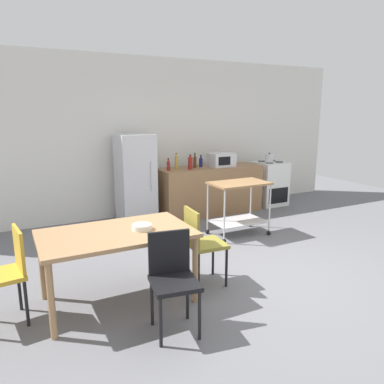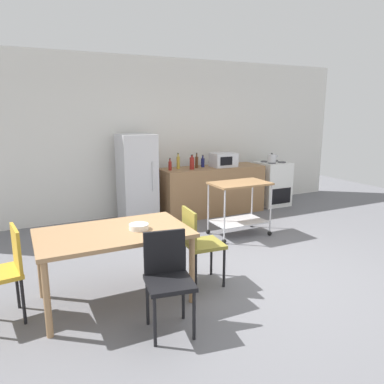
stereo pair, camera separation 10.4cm
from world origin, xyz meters
name	(u,v)px [view 1 (the left image)]	position (x,y,z in m)	size (l,w,h in m)	color
ground_plane	(252,273)	(0.00, 0.00, 0.00)	(12.00, 12.00, 0.00)	slate
back_wall	(154,137)	(0.00, 3.20, 1.45)	(8.40, 0.12, 2.90)	silver
kitchen_counter	(210,190)	(0.90, 2.60, 0.45)	(2.00, 0.64, 0.90)	olive
dining_table	(117,239)	(-1.62, 0.11, 0.67)	(1.50, 0.90, 0.75)	#A37A51
chair_mustard	(7,270)	(-2.63, 0.19, 0.52)	(0.45, 0.45, 0.89)	gold
chair_black	(173,275)	(-1.33, -0.61, 0.52)	(0.46, 0.46, 0.89)	black
chair_olive	(201,241)	(-0.69, 0.05, 0.52)	(0.43, 0.43, 0.89)	olive
stove_oven	(269,183)	(2.35, 2.62, 0.45)	(0.60, 0.61, 0.92)	white
refrigerator	(136,179)	(-0.55, 2.70, 0.78)	(0.60, 0.63, 1.55)	silver
kitchen_cart	(239,200)	(0.66, 1.29, 0.57)	(0.91, 0.57, 0.85)	olive
bottle_hot_sauce	(168,166)	(0.03, 2.58, 0.99)	(0.06, 0.06, 0.22)	maroon
bottle_vinegar	(176,162)	(0.23, 2.68, 1.02)	(0.06, 0.06, 0.29)	gold
bottle_soy_sauce	(190,163)	(0.43, 2.51, 1.01)	(0.08, 0.08, 0.26)	maroon
bottle_olive_oil	(195,162)	(0.58, 2.62, 1.01)	(0.06, 0.06, 0.28)	#4C2D19
bottle_wine	(201,162)	(0.73, 2.67, 0.99)	(0.07, 0.07, 0.23)	navy
microwave	(221,160)	(1.11, 2.54, 1.03)	(0.46, 0.35, 0.26)	silver
fruit_bowl	(142,227)	(-1.37, 0.05, 0.78)	(0.20, 0.20, 0.06)	white
kettle	(269,158)	(2.23, 2.52, 1.00)	(0.24, 0.17, 0.19)	silver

